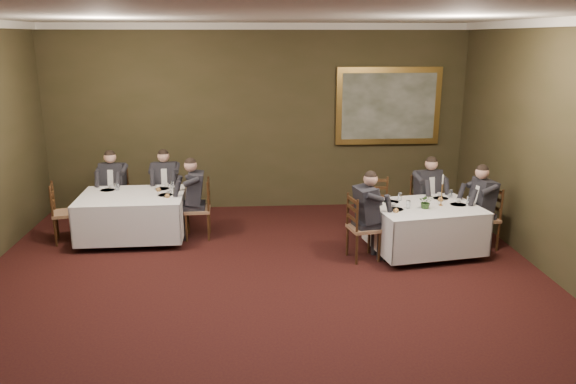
{
  "coord_description": "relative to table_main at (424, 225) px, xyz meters",
  "views": [
    {
      "loc": [
        -0.15,
        -5.7,
        3.25
      ],
      "look_at": [
        0.37,
        1.87,
        1.15
      ],
      "focal_mm": 35.0,
      "sensor_mm": 36.0,
      "label": 1
    }
  ],
  "objects": [
    {
      "name": "ground",
      "position": [
        -2.51,
        -2.32,
        -0.45
      ],
      "size": [
        10.0,
        10.0,
        0.0
      ],
      "primitive_type": "plane",
      "color": "black",
      "rests_on": "ground"
    },
    {
      "name": "ceiling",
      "position": [
        -2.51,
        -2.32,
        3.05
      ],
      "size": [
        8.0,
        10.0,
        0.1
      ],
      "primitive_type": "cube",
      "color": "silver",
      "rests_on": "back_wall"
    },
    {
      "name": "back_wall",
      "position": [
        -2.51,
        2.68,
        1.3
      ],
      "size": [
        8.0,
        0.1,
        3.5
      ],
      "primitive_type": "cube",
      "color": "#36321B",
      "rests_on": "ground"
    },
    {
      "name": "crown_molding",
      "position": [
        -2.51,
        -2.32,
        2.99
      ],
      "size": [
        8.0,
        10.0,
        0.12
      ],
      "color": "white",
      "rests_on": "back_wall"
    },
    {
      "name": "table_main",
      "position": [
        0.0,
        0.0,
        0.0
      ],
      "size": [
        1.78,
        1.46,
        0.67
      ],
      "rotation": [
        0.0,
        0.0,
        0.17
      ],
      "color": "black",
      "rests_on": "ground"
    },
    {
      "name": "table_second",
      "position": [
        -4.61,
        0.93,
        0.0
      ],
      "size": [
        1.72,
        1.33,
        0.67
      ],
      "rotation": [
        0.0,
        0.0,
        0.03
      ],
      "color": "black",
      "rests_on": "ground"
    },
    {
      "name": "chair_main_backleft",
      "position": [
        -0.55,
        0.74,
        -0.17
      ],
      "size": [
        0.46,
        0.44,
        1.0
      ],
      "rotation": [
        0.0,
        0.0,
        3.2
      ],
      "color": "#8E6748",
      "rests_on": "ground"
    },
    {
      "name": "chair_main_backright",
      "position": [
        0.28,
        0.88,
        -0.17
      ],
      "size": [
        0.53,
        0.52,
        1.0
      ],
      "rotation": [
        0.0,
        0.0,
        3.4
      ],
      "color": "#8E6748",
      "rests_on": "ground"
    },
    {
      "name": "diner_main_backright",
      "position": [
        0.29,
        0.87,
        0.06
      ],
      "size": [
        0.51,
        0.56,
        1.35
      ],
      "rotation": [
        0.0,
        0.0,
        3.4
      ],
      "color": "black",
      "rests_on": "chair_main_backright"
    },
    {
      "name": "chair_main_endleft",
      "position": [
        -0.99,
        -0.17,
        -0.17
      ],
      "size": [
        0.5,
        0.52,
        1.0
      ],
      "rotation": [
        0.0,
        0.0,
        -1.37
      ],
      "color": "#8E6748",
      "rests_on": "ground"
    },
    {
      "name": "diner_main_endleft",
      "position": [
        -0.98,
        -0.16,
        0.06
      ],
      "size": [
        0.55,
        0.49,
        1.35
      ],
      "rotation": [
        0.0,
        0.0,
        -1.37
      ],
      "color": "black",
      "rests_on": "chair_main_endleft"
    },
    {
      "name": "chair_main_endright",
      "position": [
        0.99,
        0.17,
        -0.17
      ],
      "size": [
        0.48,
        0.49,
        1.0
      ],
      "rotation": [
        0.0,
        0.0,
        1.71
      ],
      "color": "#8E6748",
      "rests_on": "ground"
    },
    {
      "name": "diner_main_endright",
      "position": [
        0.98,
        0.16,
        0.06
      ],
      "size": [
        0.53,
        0.46,
        1.35
      ],
      "rotation": [
        0.0,
        0.0,
        1.71
      ],
      "color": "black",
      "rests_on": "chair_main_endright"
    },
    {
      "name": "chair_sec_backleft",
      "position": [
        -5.08,
        1.79,
        -0.17
      ],
      "size": [
        0.48,
        0.46,
        1.0
      ],
      "rotation": [
        0.0,
        0.0,
        3.04
      ],
      "color": "#8E6748",
      "rests_on": "ground"
    },
    {
      "name": "diner_sec_backleft",
      "position": [
        -5.08,
        1.77,
        0.06
      ],
      "size": [
        0.45,
        0.52,
        1.35
      ],
      "rotation": [
        0.0,
        0.0,
        3.04
      ],
      "color": "black",
      "rests_on": "chair_sec_backleft"
    },
    {
      "name": "chair_sec_backright",
      "position": [
        -4.18,
        1.81,
        -0.17
      ],
      "size": [
        0.44,
        0.42,
        1.0
      ],
      "rotation": [
        0.0,
        0.0,
        3.15
      ],
      "color": "#8E6748",
      "rests_on": "ground"
    },
    {
      "name": "diner_sec_backright",
      "position": [
        -4.18,
        1.8,
        0.06
      ],
      "size": [
        0.42,
        0.48,
        1.35
      ],
      "rotation": [
        0.0,
        0.0,
        3.15
      ],
      "color": "black",
      "rests_on": "chair_sec_backright"
    },
    {
      "name": "chair_sec_endright",
      "position": [
        -3.54,
        0.96,
        -0.17
      ],
      "size": [
        0.43,
        0.45,
        1.0
      ],
      "rotation": [
        0.0,
        0.0,
        1.6
      ],
      "color": "#8E6748",
      "rests_on": "ground"
    },
    {
      "name": "diner_sec_endright",
      "position": [
        -3.55,
        0.96,
        0.06
      ],
      "size": [
        0.49,
        0.43,
        1.35
      ],
      "rotation": [
        0.0,
        0.0,
        1.6
      ],
      "color": "black",
      "rests_on": "chair_sec_endright"
    },
    {
      "name": "chair_sec_endleft",
      "position": [
        -5.67,
        0.9,
        -0.17
      ],
      "size": [
        0.51,
        0.53,
        1.0
      ],
      "rotation": [
        0.0,
        0.0,
        -1.33
      ],
      "color": "#8E6748",
      "rests_on": "ground"
    },
    {
      "name": "centerpiece",
      "position": [
        -0.04,
        -0.12,
        0.43
      ],
      "size": [
        0.25,
        0.23,
        0.24
      ],
      "primitive_type": "imported",
      "rotation": [
        0.0,
        0.0,
        -0.25
      ],
      "color": "#2D5926",
      "rests_on": "table_main"
    },
    {
      "name": "candlestick",
      "position": [
        0.24,
        0.01,
        0.5
      ],
      "size": [
        0.07,
        0.07,
        0.5
      ],
      "color": "#BD823A",
      "rests_on": "table_main"
    },
    {
      "name": "place_setting_table_main",
      "position": [
        -0.42,
        0.28,
        0.35
      ],
      "size": [
        0.33,
        0.31,
        0.14
      ],
      "color": "white",
      "rests_on": "table_main"
    },
    {
      "name": "place_setting_table_second",
      "position": [
        -5.02,
        1.3,
        0.35
      ],
      "size": [
        0.33,
        0.31,
        0.14
      ],
      "color": "white",
      "rests_on": "table_second"
    },
    {
      "name": "painting",
      "position": [
        -0.0,
        2.62,
        1.52
      ],
      "size": [
        2.02,
        0.09,
        1.47
      ],
      "color": "gold",
      "rests_on": "back_wall"
    }
  ]
}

